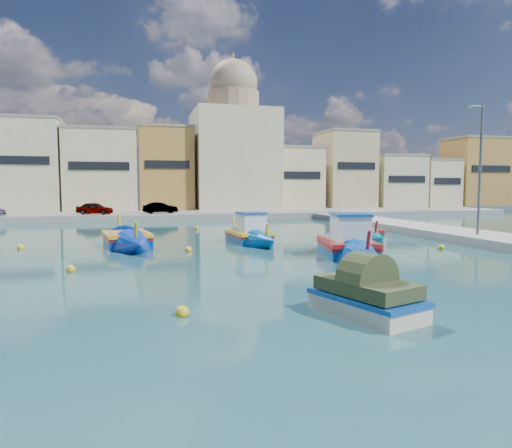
{
  "coord_description": "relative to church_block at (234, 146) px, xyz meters",
  "views": [
    {
      "loc": [
        -1.9,
        -16.52,
        3.32
      ],
      "look_at": [
        4.0,
        6.0,
        1.4
      ],
      "focal_mm": 32.0,
      "sensor_mm": 36.0,
      "label": 1
    }
  ],
  "objects": [
    {
      "name": "ground",
      "position": [
        -10.0,
        -40.0,
        -8.41
      ],
      "size": [
        160.0,
        160.0,
        0.0
      ],
      "primitive_type": "plane",
      "color": "#163E43",
      "rests_on": "ground"
    },
    {
      "name": "north_quay",
      "position": [
        -10.0,
        -8.0,
        -8.11
      ],
      "size": [
        80.0,
        8.0,
        0.6
      ],
      "primitive_type": "cube",
      "color": "gray",
      "rests_on": "ground"
    },
    {
      "name": "north_townhouses",
      "position": [
        -3.32,
        -0.64,
        -3.41
      ],
      "size": [
        83.2,
        7.87,
        10.19
      ],
      "color": "beige",
      "rests_on": "ground"
    },
    {
      "name": "church_block",
      "position": [
        0.0,
        0.0,
        0.0
      ],
      "size": [
        10.0,
        10.0,
        19.1
      ],
      "color": "beige",
      "rests_on": "ground"
    },
    {
      "name": "quay_street_lamp",
      "position": [
        7.44,
        -34.0,
        -4.07
      ],
      "size": [
        1.18,
        0.16,
        8.0
      ],
      "color": "#595B60",
      "rests_on": "ground"
    },
    {
      "name": "parked_cars",
      "position": [
        -18.46,
        -9.5,
        -7.23
      ],
      "size": [
        19.94,
        2.47,
        1.18
      ],
      "color": "#4C1919",
      "rests_on": "north_quay"
    },
    {
      "name": "luzzu_turquoise_cabin",
      "position": [
        -2.12,
        -36.53,
        -8.02
      ],
      "size": [
        4.25,
        10.2,
        3.2
      ],
      "color": "#0045A8",
      "rests_on": "ground"
    },
    {
      "name": "luzzu_blue_cabin",
      "position": [
        -5.49,
        -30.36,
        -8.07
      ],
      "size": [
        2.78,
        8.08,
        2.8
      ],
      "color": "#0051A7",
      "rests_on": "ground"
    },
    {
      "name": "luzzu_cyan_mid",
      "position": [
        1.7,
        -30.45,
        -8.15
      ],
      "size": [
        3.3,
        8.51,
        2.45
      ],
      "color": "#007FA0",
      "rests_on": "ground"
    },
    {
      "name": "luzzu_green",
      "position": [
        -12.47,
        -30.33,
        -8.11
      ],
      "size": [
        3.61,
        8.98,
        2.75
      ],
      "color": "#00289F",
      "rests_on": "ground"
    },
    {
      "name": "tender_near",
      "position": [
        -6.23,
        -46.11,
        -7.97
      ],
      "size": [
        2.4,
        3.26,
        1.43
      ],
      "color": "beige",
      "rests_on": "ground"
    },
    {
      "name": "mooring_buoys",
      "position": [
        -9.39,
        -33.89,
        -8.33
      ],
      "size": [
        21.96,
        23.75,
        0.36
      ],
      "color": "yellow",
      "rests_on": "ground"
    }
  ]
}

